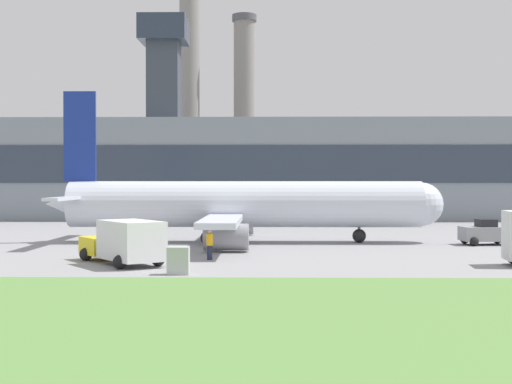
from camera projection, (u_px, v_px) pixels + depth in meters
The scene contains 9 objects.
ground_plane at pixel (203, 243), 48.99m from camera, with size 400.00×400.00×0.00m, color gray.
terminal_building at pixel (227, 168), 81.26m from camera, with size 71.08×14.22×22.88m.
smokestack_left at pixel (189, 60), 106.62m from camera, with size 3.46×3.46×44.57m.
smokestack_right at pixel (244, 111), 108.82m from camera, with size 3.74×3.74×29.58m.
airplane at pixel (239, 205), 49.19m from camera, with size 27.50×23.61×10.46m.
pushback_tug at pixel (486, 233), 47.36m from camera, with size 3.36×2.50×1.71m.
fuel_truck at pixel (125, 242), 36.27m from camera, with size 5.42×6.38×2.27m.
ground_crew_person at pixel (210, 245), 38.29m from camera, with size 0.47×0.47×1.63m.
utility_cabinet at pixel (178, 261), 32.37m from camera, with size 0.99×0.63×1.26m.
Camera 1 is at (4.49, -48.86, 4.27)m, focal length 50.00 mm.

